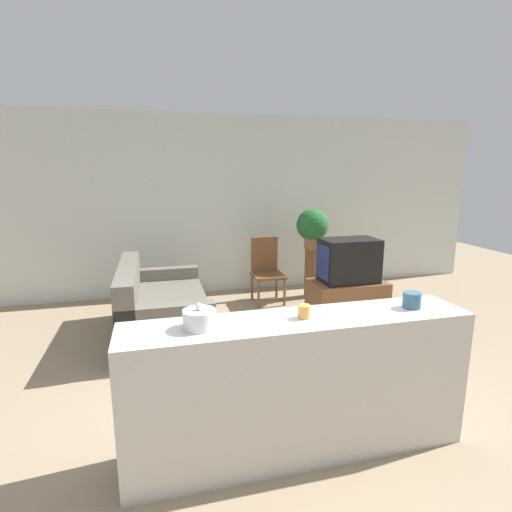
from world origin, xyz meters
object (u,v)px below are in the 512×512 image
object	(u,v)px
television	(348,260)
potted_plant	(312,226)
wooden_chair	(266,268)
decorative_bowl	(199,319)
couch	(160,311)

from	to	relation	value
television	potted_plant	distance (m)	1.07
wooden_chair	decorative_bowl	xyz separation A→B (m)	(-1.32, -3.14, 0.52)
couch	television	bearing A→B (deg)	-2.14
wooden_chair	potted_plant	bearing A→B (deg)	2.00
wooden_chair	couch	bearing A→B (deg)	-149.23
television	wooden_chair	world-z (taller)	television
couch	decorative_bowl	distance (m)	2.35
television	potted_plant	xyz separation A→B (m)	(-0.07, 1.02, 0.30)
couch	television	world-z (taller)	television
potted_plant	decorative_bowl	xyz separation A→B (m)	(-2.02, -3.17, -0.07)
decorative_bowl	television	bearing A→B (deg)	45.69
television	decorative_bowl	xyz separation A→B (m)	(-2.09, -2.15, 0.23)
potted_plant	television	bearing A→B (deg)	-85.95
couch	decorative_bowl	xyz separation A→B (m)	(0.21, -2.23, 0.72)
television	wooden_chair	xyz separation A→B (m)	(-0.78, 1.00, -0.29)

